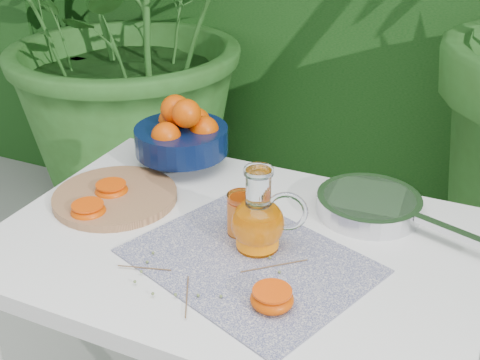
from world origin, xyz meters
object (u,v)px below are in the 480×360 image
at_px(cutting_board, 115,197).
at_px(juice_pitcher, 259,221).
at_px(saute_pan, 370,204).
at_px(white_table, 236,270).
at_px(fruit_bowl, 182,134).

bearing_deg(cutting_board, juice_pitcher, -6.70).
bearing_deg(saute_pan, juice_pitcher, -126.74).
distance_m(cutting_board, juice_pitcher, 0.39).
bearing_deg(saute_pan, white_table, -136.64).
distance_m(white_table, fruit_bowl, 0.42).
relative_size(white_table, cutting_board, 3.45).
distance_m(white_table, juice_pitcher, 0.16).
relative_size(white_table, juice_pitcher, 5.56).
bearing_deg(white_table, saute_pan, 43.36).
height_order(white_table, juice_pitcher, juice_pitcher).
bearing_deg(fruit_bowl, saute_pan, -5.19).
distance_m(white_table, saute_pan, 0.33).
height_order(white_table, fruit_bowl, fruit_bowl).
height_order(fruit_bowl, saute_pan, fruit_bowl).
relative_size(cutting_board, fruit_bowl, 1.04).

